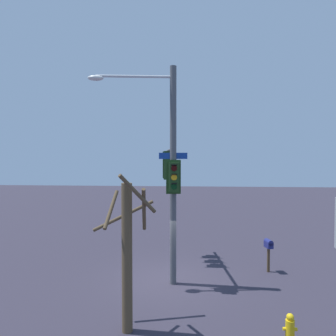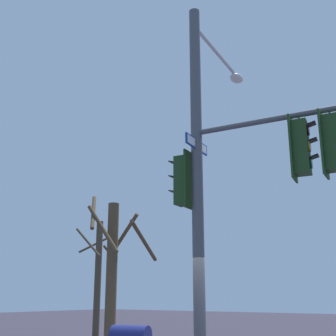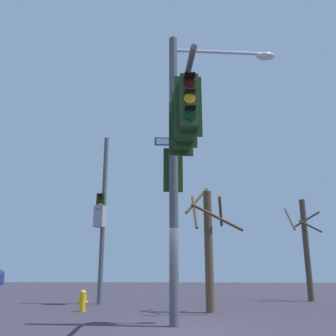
# 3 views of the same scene
# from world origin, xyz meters

# --- Properties ---
(ground_plane) EXTENTS (80.00, 80.00, 0.00)m
(ground_plane) POSITION_xyz_m (0.00, 0.00, 0.00)
(ground_plane) COLOR #2F2B37
(main_signal_pole_assembly) EXTENTS (3.78, 5.03, 8.42)m
(main_signal_pole_assembly) POSITION_xyz_m (-0.01, 0.76, 4.60)
(main_signal_pole_assembly) COLOR #4C4F54
(main_signal_pole_assembly) RESTS_ON ground
(secondary_pole_assembly) EXTENTS (0.50, 0.77, 7.58)m
(secondary_pole_assembly) POSITION_xyz_m (3.78, -6.77, 3.85)
(secondary_pole_assembly) COLOR #4C4F54
(secondary_pole_assembly) RESTS_ON ground
(fire_hydrant) EXTENTS (0.38, 0.24, 0.73)m
(fire_hydrant) POSITION_xyz_m (3.62, -3.84, 0.34)
(fire_hydrant) COLOR yellow
(fire_hydrant) RESTS_ON ground
(bare_tree_behind_pole) EXTENTS (1.69, 1.69, 4.86)m
(bare_tree_behind_pole) POSITION_xyz_m (-5.87, -9.08, 2.57)
(bare_tree_behind_pole) COLOR #463B2C
(bare_tree_behind_pole) RESTS_ON ground
(bare_tree_across_street) EXTENTS (2.04, 2.06, 4.53)m
(bare_tree_across_street) POSITION_xyz_m (-0.85, -3.71, 2.33)
(bare_tree_across_street) COLOR brown
(bare_tree_across_street) RESTS_ON ground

